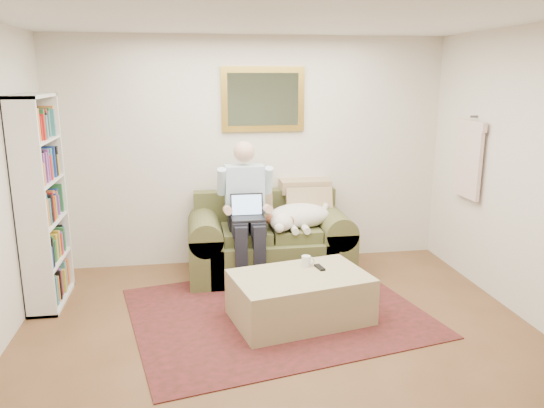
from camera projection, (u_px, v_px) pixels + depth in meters
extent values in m
cube|color=brown|center=(292.00, 370.00, 4.01)|extent=(4.50, 5.00, 0.01)
cube|color=white|center=(296.00, 6.00, 3.39)|extent=(4.50, 5.00, 0.01)
cube|color=silver|center=(251.00, 152.00, 6.10)|extent=(4.50, 0.01, 2.60)
cube|color=black|center=(277.00, 312.00, 4.97)|extent=(2.97, 2.56, 0.01)
cube|color=olive|center=(270.00, 255.00, 5.88)|extent=(1.34, 0.86, 0.44)
cube|color=olive|center=(265.00, 209.00, 6.13)|extent=(1.63, 0.19, 0.45)
cube|color=olive|center=(206.00, 254.00, 5.76)|extent=(0.35, 0.86, 0.89)
cube|color=olive|center=(332.00, 248.00, 5.97)|extent=(0.35, 0.86, 0.89)
cube|color=olive|center=(246.00, 234.00, 5.72)|extent=(0.51, 0.58, 0.12)
cube|color=olive|center=(294.00, 231.00, 5.80)|extent=(0.51, 0.58, 0.12)
cube|color=black|center=(248.00, 219.00, 5.48)|extent=(0.34, 0.24, 0.02)
cube|color=black|center=(247.00, 205.00, 5.56)|extent=(0.34, 0.07, 0.24)
cube|color=#99BFF2|center=(247.00, 205.00, 5.56)|extent=(0.31, 0.05, 0.20)
cube|color=tan|center=(300.00, 297.00, 4.78)|extent=(1.32, 0.99, 0.43)
cylinder|color=white|center=(306.00, 261.00, 4.93)|extent=(0.08, 0.08, 0.10)
cube|color=black|center=(320.00, 267.00, 4.89)|extent=(0.08, 0.16, 0.02)
cube|color=gold|center=(263.00, 99.00, 5.95)|extent=(0.94, 0.04, 0.72)
cube|color=gray|center=(263.00, 99.00, 5.93)|extent=(0.80, 0.01, 0.58)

